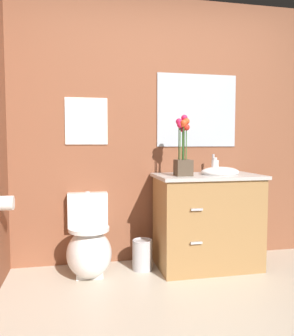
{
  "coord_description": "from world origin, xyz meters",
  "views": [
    {
      "loc": [
        -0.8,
        -1.6,
        1.13
      ],
      "look_at": [
        -0.22,
        1.21,
        0.92
      ],
      "focal_mm": 36.04,
      "sensor_mm": 36.0,
      "label": 1
    }
  ],
  "objects": [
    {
      "name": "vanity_cabinet",
      "position": [
        0.35,
        1.26,
        0.44
      ],
      "size": [
        0.94,
        0.56,
        1.03
      ],
      "color": "#9E7242",
      "rests_on": "ground_plane"
    },
    {
      "name": "toilet_paper_roll",
      "position": [
        -1.34,
        1.09,
        0.68
      ],
      "size": [
        0.11,
        0.11,
        0.11
      ],
      "primitive_type": "cylinder",
      "rotation": [
        0.0,
        1.57,
        0.0
      ],
      "color": "white"
    },
    {
      "name": "trash_bin",
      "position": [
        -0.24,
        1.3,
        0.14
      ],
      "size": [
        0.18,
        0.18,
        0.27
      ],
      "color": "#B7B7BC",
      "rests_on": "ground_plane"
    },
    {
      "name": "wall_mirror",
      "position": [
        0.35,
        1.55,
        1.45
      ],
      "size": [
        0.8,
        0.01,
        0.7
      ],
      "primitive_type": "cube",
      "color": "#B2BCC6"
    },
    {
      "name": "wall_poster",
      "position": [
        -0.71,
        1.55,
        1.33
      ],
      "size": [
        0.38,
        0.01,
        0.43
      ],
      "primitive_type": "cube",
      "color": "silver"
    },
    {
      "name": "flower_vase",
      "position": [
        0.1,
        1.2,
        1.05
      ],
      "size": [
        0.14,
        0.14,
        0.53
      ],
      "color": "#4C3D2D",
      "rests_on": "vanity_cabinet"
    },
    {
      "name": "toilet",
      "position": [
        -0.71,
        1.28,
        0.24
      ],
      "size": [
        0.38,
        0.59,
        0.69
      ],
      "color": "white",
      "rests_on": "ground_plane"
    },
    {
      "name": "wall_back",
      "position": [
        0.2,
        1.58,
        1.25
      ],
      "size": [
        4.37,
        0.05,
        2.5
      ],
      "primitive_type": "cube",
      "color": "brown",
      "rests_on": "ground_plane"
    },
    {
      "name": "soap_bottle",
      "position": [
        0.44,
        1.31,
        0.92
      ],
      "size": [
        0.07,
        0.07,
        0.15
      ],
      "color": "white",
      "rests_on": "vanity_cabinet"
    }
  ]
}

